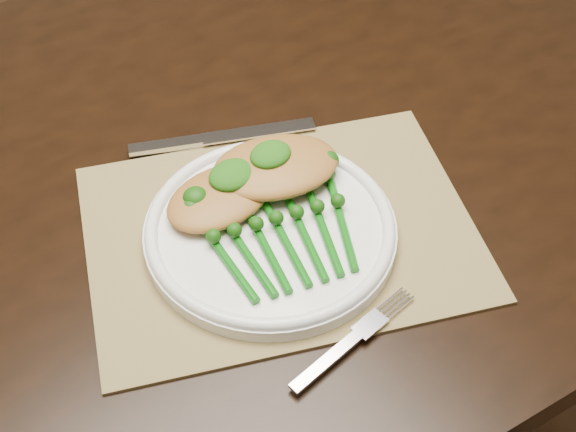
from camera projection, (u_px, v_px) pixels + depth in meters
dining_table at (240, 328)px, 1.23m from camera, size 1.71×1.11×0.75m
placemat at (280, 232)px, 0.87m from camera, size 0.50×0.45×0.00m
dinner_plate at (270, 229)px, 0.85m from camera, size 0.27×0.27×0.02m
knife at (205, 140)px, 0.96m from camera, size 0.21×0.12×0.01m
fork at (361, 333)px, 0.78m from camera, size 0.16×0.03×0.00m
chicken_fillet_left at (220, 197)px, 0.86m from camera, size 0.13×0.09×0.02m
chicken_fillet_right at (275, 167)px, 0.88m from camera, size 0.17×0.14×0.03m
pesto_dollop_left at (232, 175)px, 0.87m from camera, size 0.05×0.05×0.02m
pesto_dollop_right at (271, 154)px, 0.87m from camera, size 0.05×0.04×0.02m
broccolini_bundle at (284, 237)px, 0.84m from camera, size 0.20×0.21×0.04m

